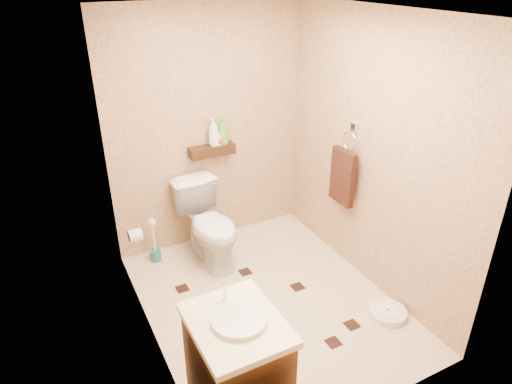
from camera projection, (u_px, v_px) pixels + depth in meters
ground at (268, 302)px, 4.03m from camera, size 2.50×2.50×0.00m
wall_back at (208, 131)px, 4.48m from camera, size 2.00×0.04×2.40m
wall_front at (379, 265)px, 2.49m from camera, size 2.00×0.04×2.40m
wall_left at (140, 208)px, 3.07m from camera, size 0.04×2.50×2.40m
wall_right at (372, 156)px, 3.89m from camera, size 0.04×2.50×2.40m
ceiling at (272, 11)px, 2.94m from camera, size 2.00×2.50×0.02m
wall_shelf at (212, 151)px, 4.49m from camera, size 0.46×0.14×0.10m
floor_accents at (272, 306)px, 3.97m from camera, size 1.20×1.29×0.01m
toilet at (210, 225)px, 4.43m from camera, size 0.52×0.82×0.80m
vanity at (237, 368)px, 2.86m from camera, size 0.53×0.65×0.91m
bathroom_scale at (388, 313)px, 3.86m from camera, size 0.36×0.36×0.06m
toilet_brush at (155, 246)px, 4.51m from camera, size 0.11×0.11×0.48m
towel_ring at (343, 174)px, 4.17m from camera, size 0.12×0.30×0.76m
toilet_paper at (135, 235)px, 3.88m from camera, size 0.12×0.11×0.12m
bottle_a at (214, 132)px, 4.42m from camera, size 0.14×0.14×0.28m
bottle_b at (216, 136)px, 4.45m from camera, size 0.09×0.09×0.18m
bottle_c at (219, 138)px, 4.47m from camera, size 0.13×0.13×0.13m
bottle_d at (223, 131)px, 4.46m from camera, size 0.13×0.13×0.26m
bottle_e at (224, 136)px, 4.49m from camera, size 0.10×0.10×0.15m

